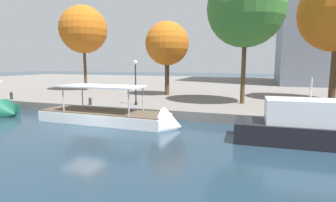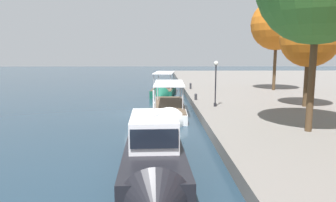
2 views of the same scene
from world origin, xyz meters
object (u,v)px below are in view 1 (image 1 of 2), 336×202
(motor_yacht_2, at_px, (323,131))
(mooring_bollard_0, at_px, (90,101))
(tour_boat_1, at_px, (115,119))
(tree_1, at_px, (84,30))
(mooring_bollard_1, at_px, (11,95))
(tree_2, at_px, (166,43))
(tree_4, at_px, (247,8))
(lamp_post, at_px, (136,78))

(motor_yacht_2, distance_m, mooring_bollard_0, 18.78)
(tour_boat_1, height_order, tree_1, tree_1)
(tour_boat_1, height_order, mooring_bollard_1, tour_boat_1)
(tree_2, bearing_deg, tour_boat_1, -89.40)
(tree_2, relative_size, tree_4, 0.71)
(lamp_post, bearing_deg, tree_1, 141.69)
(motor_yacht_2, xyz_separation_m, mooring_bollard_1, (-28.55, 4.34, 0.44))
(tree_1, bearing_deg, lamp_post, -38.31)
(tour_boat_1, height_order, tree_2, tree_2)
(tree_2, xyz_separation_m, tree_4, (9.28, -3.89, 2.62))
(motor_yacht_2, relative_size, mooring_bollard_1, 11.68)
(mooring_bollard_1, height_order, tree_1, tree_1)
(mooring_bollard_0, xyz_separation_m, tree_1, (-8.79, 11.48, 8.09))
(tree_2, height_order, tree_4, tree_4)
(mooring_bollard_1, height_order, tree_2, tree_2)
(mooring_bollard_0, distance_m, tree_1, 16.57)
(mooring_bollard_1, relative_size, tree_4, 0.07)
(mooring_bollard_1, distance_m, tree_4, 25.63)
(tour_boat_1, distance_m, motor_yacht_2, 14.12)
(mooring_bollard_0, relative_size, tree_1, 0.06)
(tour_boat_1, distance_m, tree_2, 14.11)
(mooring_bollard_0, xyz_separation_m, tree_2, (4.16, 9.48, 5.91))
(lamp_post, bearing_deg, tree_4, 24.44)
(motor_yacht_2, height_order, mooring_bollard_0, motor_yacht_2)
(tour_boat_1, distance_m, tree_4, 15.62)
(mooring_bollard_1, bearing_deg, tree_1, 82.79)
(mooring_bollard_1, relative_size, tree_2, 0.09)
(mooring_bollard_0, bearing_deg, tree_4, 22.59)
(tree_2, bearing_deg, tree_1, 171.22)
(motor_yacht_2, bearing_deg, mooring_bollard_1, 169.31)
(motor_yacht_2, xyz_separation_m, tree_1, (-27.15, 15.41, 8.45))
(mooring_bollard_0, bearing_deg, mooring_bollard_1, 177.72)
(mooring_bollard_0, height_order, tree_1, tree_1)
(lamp_post, relative_size, tree_4, 0.33)
(motor_yacht_2, height_order, mooring_bollard_1, motor_yacht_2)
(mooring_bollard_0, height_order, mooring_bollard_1, mooring_bollard_1)
(tour_boat_1, xyz_separation_m, lamp_post, (-0.23, 4.23, 2.99))
(lamp_post, bearing_deg, tour_boat_1, -86.93)
(tour_boat_1, relative_size, tree_2, 1.34)
(mooring_bollard_1, height_order, lamp_post, lamp_post)
(tour_boat_1, distance_m, tree_1, 21.40)
(tree_4, bearing_deg, motor_yacht_2, -62.70)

